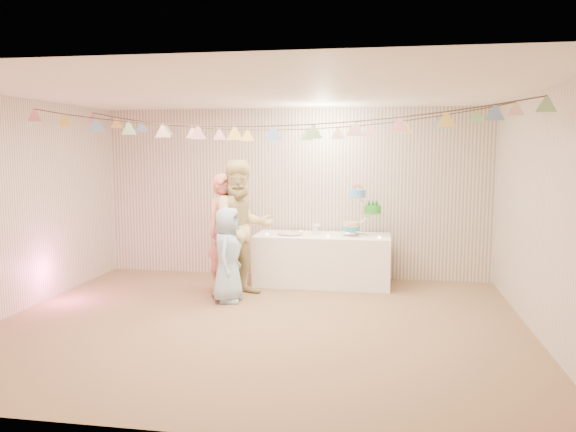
% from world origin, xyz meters
% --- Properties ---
extents(floor, '(6.00, 6.00, 0.00)m').
position_xyz_m(floor, '(0.00, 0.00, 0.00)').
color(floor, brown).
rests_on(floor, ground).
extents(ceiling, '(6.00, 6.00, 0.00)m').
position_xyz_m(ceiling, '(0.00, 0.00, 2.60)').
color(ceiling, white).
rests_on(ceiling, ground).
extents(back_wall, '(6.00, 6.00, 0.00)m').
position_xyz_m(back_wall, '(0.00, 2.50, 1.30)').
color(back_wall, silver).
rests_on(back_wall, ground).
extents(front_wall, '(6.00, 6.00, 0.00)m').
position_xyz_m(front_wall, '(0.00, -2.50, 1.30)').
color(front_wall, silver).
rests_on(front_wall, ground).
extents(left_wall, '(5.00, 5.00, 0.00)m').
position_xyz_m(left_wall, '(-3.00, 0.00, 1.30)').
color(left_wall, silver).
rests_on(left_wall, ground).
extents(right_wall, '(5.00, 5.00, 0.00)m').
position_xyz_m(right_wall, '(3.00, 0.00, 1.30)').
color(right_wall, silver).
rests_on(right_wall, ground).
extents(table, '(1.96, 0.78, 0.73)m').
position_xyz_m(table, '(0.51, 2.01, 0.37)').
color(table, white).
rests_on(table, floor).
extents(cake_stand, '(0.62, 0.36, 0.69)m').
position_xyz_m(cake_stand, '(1.06, 2.06, 1.09)').
color(cake_stand, silver).
rests_on(cake_stand, table).
extents(cake_bottom, '(0.31, 0.31, 0.15)m').
position_xyz_m(cake_bottom, '(0.91, 2.00, 0.84)').
color(cake_bottom, teal).
rests_on(cake_bottom, cake_stand).
extents(cake_middle, '(0.27, 0.27, 0.22)m').
position_xyz_m(cake_middle, '(1.24, 2.15, 1.11)').
color(cake_middle, green).
rests_on(cake_middle, cake_stand).
extents(cake_top_tier, '(0.25, 0.25, 0.19)m').
position_xyz_m(cake_top_tier, '(1.00, 2.03, 1.38)').
color(cake_top_tier, '#51A3FF').
rests_on(cake_top_tier, cake_stand).
extents(platter, '(0.38, 0.38, 0.02)m').
position_xyz_m(platter, '(0.04, 1.96, 0.76)').
color(platter, white).
rests_on(platter, table).
extents(posy, '(0.14, 0.14, 0.16)m').
position_xyz_m(posy, '(0.40, 2.06, 0.83)').
color(posy, white).
rests_on(posy, table).
extents(person_adult_a, '(0.69, 0.71, 1.65)m').
position_xyz_m(person_adult_a, '(-0.77, 1.39, 0.82)').
color(person_adult_a, '#E58478').
rests_on(person_adult_a, floor).
extents(person_adult_b, '(1.13, 1.08, 1.84)m').
position_xyz_m(person_adult_b, '(-0.50, 1.22, 0.92)').
color(person_adult_b, '#D5C183').
rests_on(person_adult_b, floor).
extents(person_child, '(0.41, 0.62, 1.24)m').
position_xyz_m(person_child, '(-0.60, 0.87, 0.62)').
color(person_child, '#9CC3DC').
rests_on(person_child, floor).
extents(bunting_back, '(5.60, 1.10, 0.40)m').
position_xyz_m(bunting_back, '(0.00, 1.10, 2.35)').
color(bunting_back, pink).
rests_on(bunting_back, ceiling).
extents(bunting_front, '(5.60, 0.90, 0.36)m').
position_xyz_m(bunting_front, '(0.00, -0.20, 2.32)').
color(bunting_front, '#72A5E5').
rests_on(bunting_front, ceiling).
extents(tealight_0, '(0.04, 0.04, 0.03)m').
position_xyz_m(tealight_0, '(-0.29, 1.86, 0.75)').
color(tealight_0, '#FFD88C').
rests_on(tealight_0, table).
extents(tealight_1, '(0.04, 0.04, 0.03)m').
position_xyz_m(tealight_1, '(0.16, 2.19, 0.75)').
color(tealight_1, '#FFD88C').
rests_on(tealight_1, table).
extents(tealight_2, '(0.04, 0.04, 0.03)m').
position_xyz_m(tealight_2, '(0.61, 1.79, 0.75)').
color(tealight_2, '#FFD88C').
rests_on(tealight_2, table).
extents(tealight_3, '(0.04, 0.04, 0.03)m').
position_xyz_m(tealight_3, '(0.86, 2.23, 0.75)').
color(tealight_3, '#FFD88C').
rests_on(tealight_3, table).
extents(tealight_4, '(0.04, 0.04, 0.03)m').
position_xyz_m(tealight_4, '(1.33, 1.83, 0.75)').
color(tealight_4, '#FFD88C').
rests_on(tealight_4, table).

